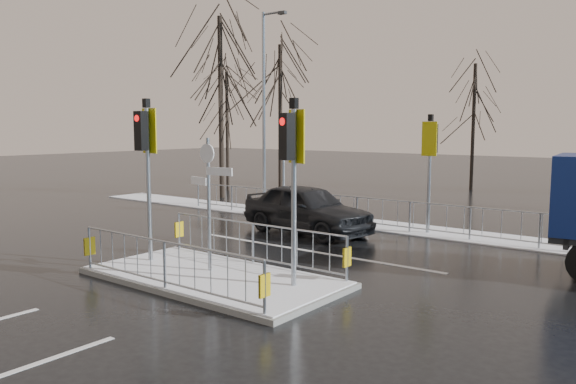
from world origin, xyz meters
The scene contains 11 objects.
ground centered at (0.00, 0.00, 0.00)m, with size 120.00×120.00×0.00m, color black.
snow_verge centered at (0.00, 8.60, 0.02)m, with size 30.00×2.00×0.04m, color white.
lane_markings centered at (0.00, -0.33, 0.00)m, with size 8.00×11.38×0.01m.
traffic_island centered at (-0.01, 0.01, 0.39)m, with size 6.00×3.04×4.15m.
far_kerb_fixtures centered at (0.29, 8.09, 1.02)m, with size 18.00×0.65×3.83m.
car_far_lane centered at (-1.67, 5.95, 0.81)m, with size 1.91×4.74×1.62m, color black.
tree_near_a centered at (-10.50, 11.00, 6.11)m, with size 4.75×4.75×8.97m.
tree_near_b centered at (-8.00, 12.50, 5.15)m, with size 4.00×4.00×7.55m.
tree_near_c centered at (-12.50, 13.50, 4.50)m, with size 3.50×3.50×6.61m.
tree_far_a centered at (-2.00, 22.00, 4.82)m, with size 3.75×3.75×7.08m.
street_lamp_left centered at (-6.43, 9.50, 4.49)m, with size 1.25×0.18×8.20m.
Camera 1 is at (8.96, -8.77, 3.46)m, focal length 35.00 mm.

